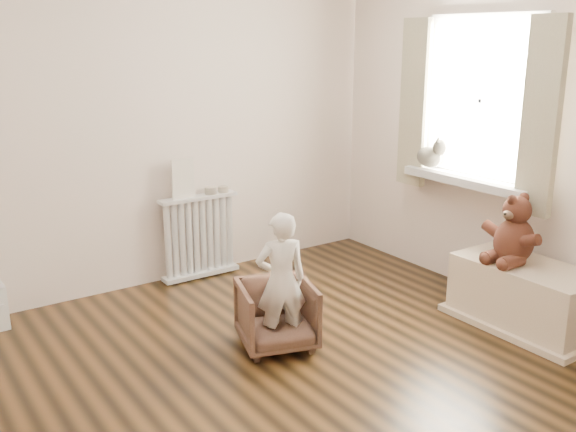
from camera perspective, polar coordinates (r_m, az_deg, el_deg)
floor at (r=3.95m, az=1.95°, el=-13.06°), size 3.60×3.60×0.01m
back_wall at (r=5.06m, az=-10.21°, el=8.62°), size 3.60×0.02×2.60m
right_wall at (r=4.80m, az=19.83°, el=7.57°), size 0.02×3.60×2.60m
window at (r=4.94m, az=16.88°, el=9.78°), size 0.03×0.90×1.10m
window_sill at (r=4.95m, az=15.69°, el=3.08°), size 0.22×1.10×0.06m
curtain_left at (r=4.52m, az=21.57°, el=8.11°), size 0.06×0.26×1.30m
curtain_right at (r=5.24m, az=11.16°, el=9.79°), size 0.06×0.26×1.30m
radiator at (r=5.20m, az=-7.88°, el=-1.37°), size 0.65×0.12×0.68m
paper_doll at (r=5.04m, az=-9.32°, el=3.30°), size 0.19×0.02×0.31m
tin_a at (r=5.16m, az=-6.90°, el=2.26°), size 0.09×0.09×0.06m
tin_b at (r=5.22m, az=-5.78°, el=2.38°), size 0.08×0.08×0.05m
armchair at (r=4.08m, az=-1.01°, el=-8.79°), size 0.57×0.58×0.42m
child at (r=3.94m, az=-0.62°, el=-5.80°), size 0.37×0.30×0.87m
toy_bench at (r=4.64m, az=20.29°, el=-6.84°), size 0.49×0.93×0.44m
teddy_bear at (r=4.51m, az=19.55°, el=-1.09°), size 0.38×0.30×0.46m
plush_cat at (r=5.17m, az=12.54°, el=5.26°), size 0.22×0.31×0.25m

